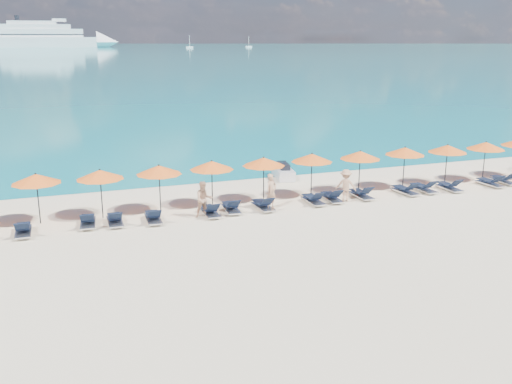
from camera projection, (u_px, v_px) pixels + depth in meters
name	position (u px, v px, depth m)	size (l,w,h in m)	color
ground	(281.00, 239.00, 23.01)	(1400.00, 1400.00, 0.00)	beige
sea	(54.00, 46.00, 623.10)	(1600.00, 1300.00, 0.01)	#1FA9B2
cruise_ship	(52.00, 38.00, 555.52)	(128.68, 32.73, 35.44)	white
sailboat_near	(190.00, 47.00, 498.64)	(6.02, 2.01, 11.04)	white
sailboat_far	(249.00, 46.00, 542.79)	(5.98, 1.99, 10.97)	white
jetski	(283.00, 172.00, 32.98)	(1.35, 2.58, 0.87)	silver
beachgoer_a	(271.00, 192.00, 26.85)	(0.62, 0.41, 1.71)	tan
beachgoer_b	(204.00, 199.00, 25.63)	(0.80, 0.46, 1.65)	tan
beachgoer_c	(346.00, 185.00, 28.22)	(1.03, 0.48, 1.60)	tan
umbrella_3	(36.00, 179.00, 24.41)	(2.10, 2.10, 2.28)	black
umbrella_4	(100.00, 174.00, 25.17)	(2.10, 2.10, 2.28)	black
umbrella_5	(159.00, 170.00, 26.06)	(2.10, 2.10, 2.28)	black
umbrella_6	(212.00, 165.00, 26.98)	(2.10, 2.10, 2.28)	black
umbrella_7	(264.00, 162.00, 27.78)	(2.10, 2.10, 2.28)	black
umbrella_8	(312.00, 158.00, 28.70)	(2.10, 2.10, 2.28)	black
umbrella_9	(360.00, 155.00, 29.37)	(2.10, 2.10, 2.28)	black
umbrella_10	(405.00, 151.00, 30.39)	(2.10, 2.10, 2.28)	black
umbrella_11	(448.00, 149.00, 31.08)	(2.10, 2.10, 2.28)	black
umbrella_12	(486.00, 146.00, 31.95)	(2.10, 2.10, 2.28)	black
lounger_5	(23.00, 230.00, 23.38)	(0.63, 1.70, 0.66)	silver
lounger_6	(88.00, 221.00, 24.49)	(0.77, 1.75, 0.66)	silver
lounger_7	(115.00, 219.00, 24.71)	(0.66, 1.71, 0.66)	silver
lounger_8	(153.00, 217.00, 25.06)	(0.70, 1.73, 0.66)	silver
lounger_9	(210.00, 211.00, 25.96)	(0.63, 1.70, 0.66)	silver
lounger_10	(231.00, 207.00, 26.53)	(0.73, 1.74, 0.66)	silver
lounger_11	(263.00, 205.00, 26.90)	(0.69, 1.73, 0.66)	silver
lounger_12	(313.00, 199.00, 27.84)	(0.63, 1.70, 0.66)	silver
lounger_13	(332.00, 197.00, 28.26)	(0.73, 1.74, 0.66)	silver
lounger_14	(361.00, 194.00, 28.82)	(0.62, 1.70, 0.66)	silver
lounger_15	(405.00, 190.00, 29.57)	(0.76, 1.75, 0.66)	silver
lounger_16	(424.00, 188.00, 29.98)	(0.72, 1.73, 0.66)	silver
lounger_17	(449.00, 186.00, 30.28)	(0.64, 1.71, 0.66)	silver
lounger_18	(491.00, 182.00, 31.17)	(0.73, 1.74, 0.66)	silver
lounger_19	(504.00, 180.00, 31.72)	(0.68, 1.72, 0.66)	silver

